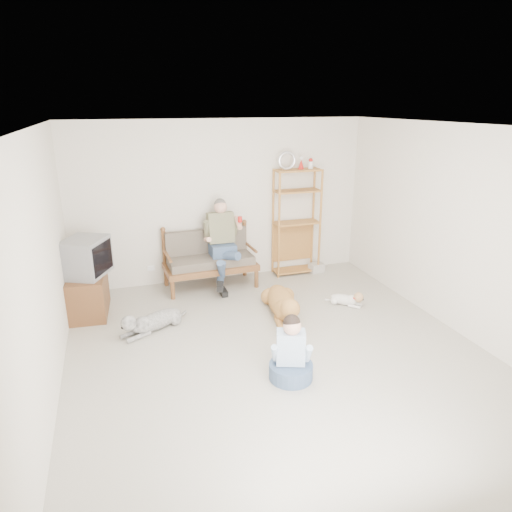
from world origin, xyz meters
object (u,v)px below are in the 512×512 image
object	(u,v)px
etagere	(297,221)
tv_stand	(88,294)
golden_retriever	(283,304)
loveseat	(210,258)

from	to	relation	value
etagere	tv_stand	distance (m)	3.64
tv_stand	golden_retriever	bearing A→B (deg)	-15.75
etagere	tv_stand	size ratio (longest dim) A/B	2.32
etagere	loveseat	bearing A→B (deg)	-176.02
etagere	golden_retriever	distance (m)	1.98
loveseat	tv_stand	bearing A→B (deg)	-166.94
loveseat	golden_retriever	distance (m)	1.70
tv_stand	golden_retriever	distance (m)	2.83
tv_stand	golden_retriever	xyz separation A→B (m)	(2.66, -0.97, -0.11)
tv_stand	golden_retriever	size ratio (longest dim) A/B	0.61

